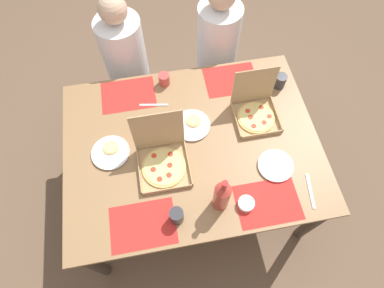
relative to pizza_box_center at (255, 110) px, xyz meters
The scene contains 20 objects.
ground_plane 0.90m from the pizza_box_center, 162.20° to the right, with size 6.00×6.00×0.00m, color brown.
dining_table 0.48m from the pizza_box_center, 162.20° to the right, with size 1.58×1.19×0.73m.
placemat_near_left 0.99m from the pizza_box_center, 143.58° to the right, with size 0.36×0.26×0.00m, color red.
placemat_near_right 0.59m from the pizza_box_center, 98.08° to the right, with size 0.36×0.26×0.00m, color red.
placemat_far_left 0.85m from the pizza_box_center, 159.04° to the left, with size 0.36×0.26×0.00m, color red.
placemat_far_right 0.32m from the pizza_box_center, 105.29° to the left, with size 0.36×0.26×0.00m, color red.
pizza_box_center is the anchor object (origin of this frame).
pizza_box_edge_far 0.67m from the pizza_box_center, 159.72° to the right, with size 0.30×0.32×0.33m.
plate_middle 0.38m from the pizza_box_center, 86.25° to the right, with size 0.21×0.21×0.02m.
plate_far_left 0.95m from the pizza_box_center, behind, with size 0.23×0.23×0.03m.
plate_far_right 0.42m from the pizza_box_center, behind, with size 0.24×0.24×0.03m.
soda_bottle 0.65m from the pizza_box_center, 123.04° to the right, with size 0.09×0.09×0.32m.
cup_red 0.84m from the pizza_box_center, 136.06° to the right, with size 0.08×0.08×0.11m, color #333338.
cup_spare 0.30m from the pizza_box_center, 41.14° to the left, with size 0.08×0.08×0.10m, color #333338.
cup_clear_right 0.65m from the pizza_box_center, 146.47° to the left, with size 0.08×0.08×0.09m, color #BF4742.
condiment_bowl 0.61m from the pizza_box_center, 110.10° to the right, with size 0.09×0.09×0.04m, color white.
fork_by_far_left 0.67m from the pizza_box_center, 163.29° to the left, with size 0.19×0.02×0.01m, color #B7B7BC.
knife_by_near_left 0.59m from the pizza_box_center, 72.55° to the right, with size 0.21×0.02×0.01m, color #B7B7BC.
diner_left_seat 1.10m from the pizza_box_center, 138.03° to the left, with size 0.32×0.32×1.18m.
diner_right_seat 0.76m from the pizza_box_center, 96.64° to the left, with size 0.32×0.32×1.18m.
Camera 1 is at (-0.16, -0.89, 2.48)m, focal length 29.84 mm.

